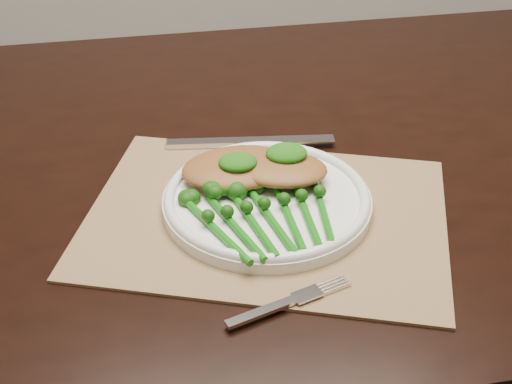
{
  "coord_description": "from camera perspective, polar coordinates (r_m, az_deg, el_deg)",
  "views": [
    {
      "loc": [
        -0.15,
        -0.91,
        1.27
      ],
      "look_at": [
        -0.06,
        -0.21,
        0.78
      ],
      "focal_mm": 50.0,
      "sensor_mm": 36.0,
      "label": 1
    }
  ],
  "objects": [
    {
      "name": "chicken_fillet_right",
      "position": [
        0.89,
        1.86,
        1.91
      ],
      "size": [
        0.14,
        0.11,
        0.02
      ],
      "primitive_type": "ellipsoid",
      "rotation": [
        0.0,
        0.0,
        -0.26
      ],
      "color": "brown",
      "rests_on": "dinner_plate"
    },
    {
      "name": "broccolini_bundle",
      "position": [
        0.83,
        1.21,
        -2.18
      ],
      "size": [
        0.19,
        0.2,
        0.04
      ],
      "rotation": [
        0.0,
        0.0,
        0.25
      ],
      "color": "#11650D",
      "rests_on": "dinner_plate"
    },
    {
      "name": "knife",
      "position": [
        1.0,
        -1.75,
        4.02
      ],
      "size": [
        0.24,
        0.03,
        0.01
      ],
      "rotation": [
        0.0,
        0.0,
        -0.06
      ],
      "color": "silver",
      "rests_on": "placemat"
    },
    {
      "name": "dining_table",
      "position": [
        1.24,
        1.72,
        -11.34
      ],
      "size": [
        1.66,
        1.02,
        0.75
      ],
      "rotation": [
        0.0,
        0.0,
        0.07
      ],
      "color": "black",
      "rests_on": "ground"
    },
    {
      "name": "chicken_fillet_left",
      "position": [
        0.9,
        -1.46,
        1.96
      ],
      "size": [
        0.16,
        0.12,
        0.03
      ],
      "primitive_type": "ellipsoid",
      "rotation": [
        0.0,
        0.0,
        0.13
      ],
      "color": "brown",
      "rests_on": "dinner_plate"
    },
    {
      "name": "pesto_dollop_left",
      "position": [
        0.88,
        -1.46,
        2.39
      ],
      "size": [
        0.05,
        0.04,
        0.02
      ],
      "primitive_type": "ellipsoid",
      "color": "#124B0A",
      "rests_on": "chicken_fillet_left"
    },
    {
      "name": "dinner_plate",
      "position": [
        0.87,
        0.89,
        -0.59
      ],
      "size": [
        0.26,
        0.26,
        0.02
      ],
      "color": "white",
      "rests_on": "placemat"
    },
    {
      "name": "pesto_dollop_right",
      "position": [
        0.89,
        2.46,
        3.11
      ],
      "size": [
        0.05,
        0.04,
        0.02
      ],
      "primitive_type": "ellipsoid",
      "color": "#124B0A",
      "rests_on": "chicken_fillet_right"
    },
    {
      "name": "fork",
      "position": [
        0.75,
        3.33,
        -8.49
      ],
      "size": [
        0.14,
        0.07,
        0.0
      ],
      "rotation": [
        0.0,
        0.0,
        0.38
      ],
      "color": "silver",
      "rests_on": "placemat"
    },
    {
      "name": "placemat",
      "position": [
        0.87,
        0.84,
        -1.92
      ],
      "size": [
        0.5,
        0.42,
        0.0
      ],
      "primitive_type": "cube",
      "rotation": [
        0.0,
        0.0,
        -0.28
      ],
      "color": "#917049",
      "rests_on": "dining_table"
    }
  ]
}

